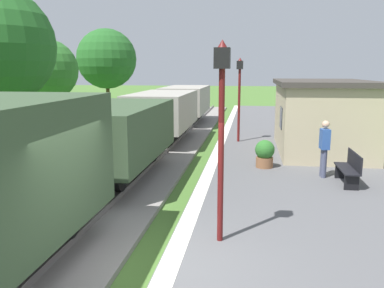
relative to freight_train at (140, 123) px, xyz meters
The scene contains 13 objects.
ground_plane 8.80m from the freight_train, 73.93° to the right, with size 160.00×160.00×0.00m, color #47702D.
platform_edge_stripe 8.88m from the freight_train, 71.43° to the right, with size 0.36×60.00×0.01m, color silver.
track_ballast 8.45m from the freight_train, 90.00° to the right, with size 3.80×60.00×0.12m, color gray.
rail_near 8.46m from the freight_train, 85.06° to the right, with size 0.07×60.00×0.14m, color slate.
freight_train is the anchor object (origin of this frame).
station_hut 7.06m from the freight_train, 15.56° to the left, with size 3.50×5.80×2.78m.
bench_near_hut 7.46m from the freight_train, 22.46° to the right, with size 0.42×1.50×0.91m.
person_waiting 6.63m from the freight_train, 19.05° to the right, with size 0.27×0.40×1.71m.
potted_planter 4.78m from the freight_train, 14.76° to the right, with size 0.64×0.64×0.92m.
lamp_post_near 8.08m from the freight_train, 63.57° to the right, with size 0.28×0.28×3.70m.
lamp_post_far 5.18m from the freight_train, 44.95° to the left, with size 0.28×0.28×3.70m.
tree_field_left 11.34m from the freight_train, 134.34° to the left, with size 3.57×3.57×5.21m.
tree_field_distant 16.87m from the freight_train, 114.17° to the left, with size 4.48×4.48×6.47m.
Camera 1 is at (1.66, -5.88, 3.44)m, focal length 37.19 mm.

